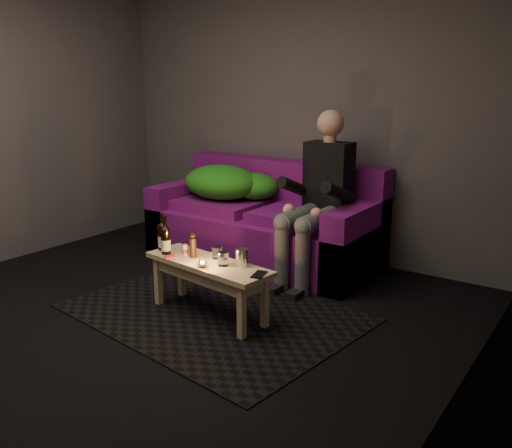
{
  "coord_description": "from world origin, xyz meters",
  "views": [
    {
      "loc": [
        2.59,
        -2.14,
        1.59
      ],
      "look_at": [
        0.18,
        1.31,
        0.48
      ],
      "focal_mm": 38.0,
      "sensor_mm": 36.0,
      "label": 1
    }
  ],
  "objects_px": {
    "person": "(318,194)",
    "coffee_table": "(208,271)",
    "sofa": "(266,225)",
    "steel_cup": "(242,257)",
    "beer_bottle_a": "(163,237)",
    "beer_bottle_b": "(166,240)"
  },
  "relations": [
    {
      "from": "beer_bottle_a",
      "to": "coffee_table",
      "type": "bearing_deg",
      "value": -2.09
    },
    {
      "from": "coffee_table",
      "to": "beer_bottle_b",
      "type": "xyz_separation_m",
      "value": [
        -0.36,
        -0.04,
        0.17
      ]
    },
    {
      "from": "coffee_table",
      "to": "beer_bottle_a",
      "type": "height_order",
      "value": "beer_bottle_a"
    },
    {
      "from": "sofa",
      "to": "coffee_table",
      "type": "bearing_deg",
      "value": -73.3
    },
    {
      "from": "beer_bottle_a",
      "to": "person",
      "type": "bearing_deg",
      "value": 57.92
    },
    {
      "from": "person",
      "to": "coffee_table",
      "type": "xyz_separation_m",
      "value": [
        -0.24,
        -1.1,
        -0.38
      ]
    },
    {
      "from": "coffee_table",
      "to": "beer_bottle_b",
      "type": "height_order",
      "value": "beer_bottle_b"
    },
    {
      "from": "person",
      "to": "coffee_table",
      "type": "height_order",
      "value": "person"
    },
    {
      "from": "sofa",
      "to": "beer_bottle_a",
      "type": "distance_m",
      "value": 1.27
    },
    {
      "from": "beer_bottle_a",
      "to": "steel_cup",
      "type": "bearing_deg",
      "value": 3.8
    },
    {
      "from": "sofa",
      "to": "beer_bottle_b",
      "type": "height_order",
      "value": "sofa"
    },
    {
      "from": "steel_cup",
      "to": "sofa",
      "type": "bearing_deg",
      "value": 117.29
    },
    {
      "from": "sofa",
      "to": "steel_cup",
      "type": "height_order",
      "value": "sofa"
    },
    {
      "from": "person",
      "to": "coffee_table",
      "type": "bearing_deg",
      "value": -102.38
    },
    {
      "from": "person",
      "to": "steel_cup",
      "type": "relative_size",
      "value": 11.76
    },
    {
      "from": "steel_cup",
      "to": "beer_bottle_b",
      "type": "bearing_deg",
      "value": -170.67
    },
    {
      "from": "beer_bottle_b",
      "to": "steel_cup",
      "type": "height_order",
      "value": "beer_bottle_b"
    },
    {
      "from": "sofa",
      "to": "person",
      "type": "xyz_separation_m",
      "value": [
        0.62,
        -0.17,
        0.39
      ]
    },
    {
      "from": "person",
      "to": "beer_bottle_b",
      "type": "distance_m",
      "value": 1.3
    },
    {
      "from": "sofa",
      "to": "steel_cup",
      "type": "distance_m",
      "value": 1.37
    },
    {
      "from": "coffee_table",
      "to": "beer_bottle_b",
      "type": "relative_size",
      "value": 3.65
    },
    {
      "from": "beer_bottle_a",
      "to": "beer_bottle_b",
      "type": "height_order",
      "value": "beer_bottle_b"
    }
  ]
}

